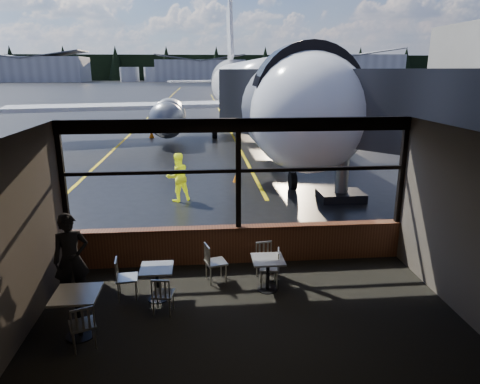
{
  "coord_description": "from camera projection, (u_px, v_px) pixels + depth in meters",
  "views": [
    {
      "loc": [
        -0.86,
        -9.59,
        4.53
      ],
      "look_at": [
        0.13,
        1.0,
        1.5
      ],
      "focal_mm": 32.0,
      "sensor_mm": 36.0,
      "label": 1
    }
  ],
  "objects": [
    {
      "name": "ground_crew",
      "position": [
        178.0,
        177.0,
        15.23
      ],
      "size": [
        1.04,
        0.95,
        1.74
      ],
      "primitive_type": "imported",
      "rotation": [
        0.0,
        0.0,
        3.57
      ],
      "color": "#BFF219",
      "rests_on": "ground_plane"
    },
    {
      "name": "cafe_table_left",
      "position": [
        79.0,
        315.0,
        7.45
      ],
      "size": [
        0.77,
        0.77,
        0.84
      ],
      "primitive_type": null,
      "color": "gray",
      "rests_on": "carpet_floor"
    },
    {
      "name": "fuel_tank_b",
      "position": [
        153.0,
        74.0,
        182.18
      ],
      "size": [
        8.0,
        8.0,
        6.0
      ],
      "primitive_type": "cylinder",
      "color": "silver",
      "rests_on": "ground_plane"
    },
    {
      "name": "carpet_floor",
      "position": [
        253.0,
        333.0,
        7.63
      ],
      "size": [
        8.0,
        6.0,
        0.01
      ],
      "primitive_type": "cube",
      "color": "black",
      "rests_on": "ground"
    },
    {
      "name": "wall_back",
      "position": [
        292.0,
        359.0,
        4.28
      ],
      "size": [
        8.0,
        0.04,
        3.5
      ],
      "primitive_type": "cube",
      "color": "#4E463E",
      "rests_on": "ground"
    },
    {
      "name": "fuel_tank_a",
      "position": [
        130.0,
        74.0,
        181.28
      ],
      "size": [
        8.0,
        8.0,
        6.0
      ],
      "primitive_type": "cylinder",
      "color": "silver",
      "rests_on": "ground_plane"
    },
    {
      "name": "cone_nose",
      "position": [
        237.0,
        176.0,
        17.99
      ],
      "size": [
        0.34,
        0.34,
        0.48
      ],
      "primitive_type": "cone",
      "color": "#DC5E06",
      "rests_on": "ground_plane"
    },
    {
      "name": "chair_left_s",
      "position": [
        82.0,
        325.0,
        7.15
      ],
      "size": [
        0.6,
        0.6,
        0.85
      ],
      "primitive_type": null,
      "rotation": [
        0.0,
        0.0,
        0.38
      ],
      "color": "#B1ACA0",
      "rests_on": "carpet_floor"
    },
    {
      "name": "jet_bridge",
      "position": [
        324.0,
        128.0,
        15.4
      ],
      "size": [
        9.53,
        11.64,
        5.08
      ],
      "primitive_type": null,
      "color": "#2B2B2D",
      "rests_on": "ground_plane"
    },
    {
      "name": "hangar_right",
      "position": [
        340.0,
        67.0,
        184.71
      ],
      "size": [
        50.0,
        20.0,
        12.0
      ],
      "primitive_type": null,
      "color": "silver",
      "rests_on": "ground_plane"
    },
    {
      "name": "window_sill",
      "position": [
        238.0,
        245.0,
        10.38
      ],
      "size": [
        8.0,
        0.28,
        0.9
      ],
      "primitive_type": "cube",
      "color": "#502918",
      "rests_on": "ground"
    },
    {
      "name": "mullion_right",
      "position": [
        402.0,
        171.0,
        10.25
      ],
      "size": [
        0.12,
        0.12,
        2.6
      ],
      "primitive_type": "cube",
      "color": "black",
      "rests_on": "ground"
    },
    {
      "name": "window_transom",
      "position": [
        238.0,
        171.0,
        9.87
      ],
      "size": [
        8.0,
        0.1,
        0.08
      ],
      "primitive_type": "cube",
      "color": "black",
      "rests_on": "ground"
    },
    {
      "name": "hangar_mid",
      "position": [
        200.0,
        70.0,
        186.3
      ],
      "size": [
        38.0,
        15.0,
        10.0
      ],
      "primitive_type": null,
      "color": "silver",
      "rests_on": "ground_plane"
    },
    {
      "name": "hangar_left",
      "position": [
        29.0,
        68.0,
        175.09
      ],
      "size": [
        45.0,
        18.0,
        11.0
      ],
      "primitive_type": null,
      "color": "silver",
      "rests_on": "ground_plane"
    },
    {
      "name": "cone_wing",
      "position": [
        152.0,
        134.0,
        29.87
      ],
      "size": [
        0.36,
        0.36,
        0.5
      ],
      "primitive_type": "cone",
      "color": "#FF6808",
      "rests_on": "ground_plane"
    },
    {
      "name": "chair_mid_s",
      "position": [
        163.0,
        294.0,
        8.17
      ],
      "size": [
        0.5,
        0.5,
        0.81
      ],
      "primitive_type": null,
      "rotation": [
        0.0,
        0.0,
        -0.15
      ],
      "color": "beige",
      "rests_on": "carpet_floor"
    },
    {
      "name": "ground_plane",
      "position": [
        202.0,
        87.0,
        125.42
      ],
      "size": [
        520.0,
        520.0,
        0.0
      ],
      "primitive_type": "plane",
      "color": "black",
      "rests_on": "ground"
    },
    {
      "name": "treeline",
      "position": [
        200.0,
        68.0,
        209.97
      ],
      "size": [
        360.0,
        3.0,
        12.0
      ],
      "primitive_type": "cube",
      "color": "black",
      "rests_on": "ground_plane"
    },
    {
      "name": "chair_near_n",
      "position": [
        266.0,
        262.0,
        9.52
      ],
      "size": [
        0.52,
        0.52,
        0.85
      ],
      "primitive_type": null,
      "rotation": [
        0.0,
        0.0,
        3.27
      ],
      "color": "#ABA69B",
      "rests_on": "carpet_floor"
    },
    {
      "name": "cafe_table_near",
      "position": [
        268.0,
        274.0,
        9.06
      ],
      "size": [
        0.66,
        0.66,
        0.73
      ],
      "primitive_type": null,
      "color": "gray",
      "rests_on": "carpet_floor"
    },
    {
      "name": "wall_right",
      "position": [
        480.0,
        235.0,
        7.51
      ],
      "size": [
        0.04,
        6.0,
        3.5
      ],
      "primitive_type": "cube",
      "color": "#4E463E",
      "rests_on": "ground"
    },
    {
      "name": "window_header",
      "position": [
        238.0,
        125.0,
        9.59
      ],
      "size": [
        8.0,
        0.18,
        0.3
      ],
      "primitive_type": "cube",
      "color": "black",
      "rests_on": "ground"
    },
    {
      "name": "chair_near_w",
      "position": [
        216.0,
        263.0,
        9.41
      ],
      "size": [
        0.61,
        0.61,
        0.91
      ],
      "primitive_type": null,
      "rotation": [
        0.0,
        0.0,
        -1.3
      ],
      "color": "#B4AFA2",
      "rests_on": "carpet_floor"
    },
    {
      "name": "chair_near_e",
      "position": [
        269.0,
        268.0,
        9.21
      ],
      "size": [
        0.55,
        0.55,
        0.86
      ],
      "primitive_type": null,
      "rotation": [
        0.0,
        0.0,
        1.39
      ],
      "color": "beige",
      "rests_on": "carpet_floor"
    },
    {
      "name": "ceiling",
      "position": [
        255.0,
        139.0,
        6.67
      ],
      "size": [
        8.0,
        6.0,
        0.04
      ],
      "primitive_type": "cube",
      "color": "#38332D",
      "rests_on": "ground"
    },
    {
      "name": "mullion_centre",
      "position": [
        238.0,
        175.0,
        9.9
      ],
      "size": [
        0.12,
        0.12,
        2.6
      ],
      "primitive_type": "cube",
      "color": "black",
      "rests_on": "ground"
    },
    {
      "name": "mullion_left",
      "position": [
        62.0,
        179.0,
        9.55
      ],
      "size": [
        0.12,
        0.12,
        2.6
      ],
      "primitive_type": "cube",
      "color": "black",
      "rests_on": "ground"
    },
    {
      "name": "wall_left",
      "position": [
        5.0,
        252.0,
        6.79
      ],
      "size": [
        0.04,
        6.0,
        3.5
      ],
      "primitive_type": "cube",
      "color": "#4E463E",
      "rests_on": "ground"
    },
    {
      "name": "fuel_tank_c",
      "position": [
        177.0,
        74.0,
        183.08
      ],
      "size": [
        8.0,
        8.0,
        6.0
      ],
      "primitive_type": "cylinder",
      "color": "silver",
      "rests_on": "ground_plane"
    },
    {
      "name": "chair_mid_w",
      "position": [
        127.0,
        278.0,
        8.72
      ],
      "size": [
        0.53,
        0.53,
        0.88
      ],
      "primitive_type": null,
      "rotation": [
        0.0,
        0.0,
        -1.47
      ],
      "color": "#BAB5A8",
      "rests_on": "carpet_floor"
    },
    {
      "name": "passenger",
      "position": [
        71.0,
        259.0,
        8.45
      ],
      "size": [
        0.79,
        0.64,
        1.87
      ],
      "primitive_type": "imported",
      "rotation": [
        0.0,
        0.0,
        0.33
      ],
      "color": "black",
      "rests_on": "carpet_floor"
    },
    {
      "name": "cafe_table_mid",
      "position": [
        157.0,
        284.0,
        8.69
      ],
      "size": [
        0.65,
        0.65,
        0.71
      ],
      "primitive_type": null,
      "color": "gray",
      "rests_on": "carpet_floor"
    },
    {
      "name": "airliner",
      "position": [
        251.0,
        50.0,
        27.6
      ],
      "size": [
        32.15,
        38.4,
        11.61
      ],
      "primitive_type": null,
      "rotation": [
        0.0,
        0.0,
        0.01
      ],
      "color": "white",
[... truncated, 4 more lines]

